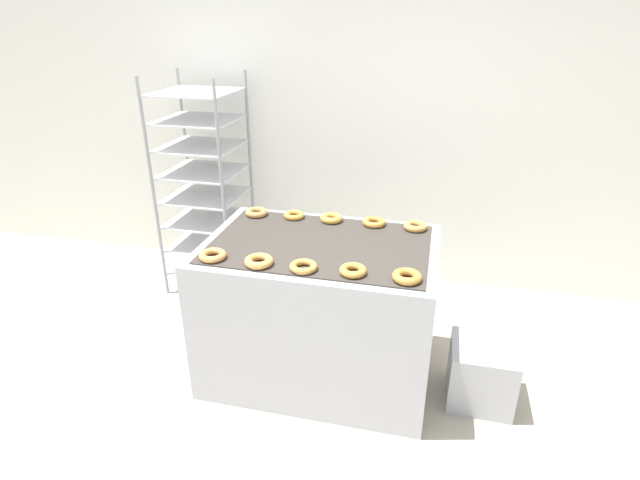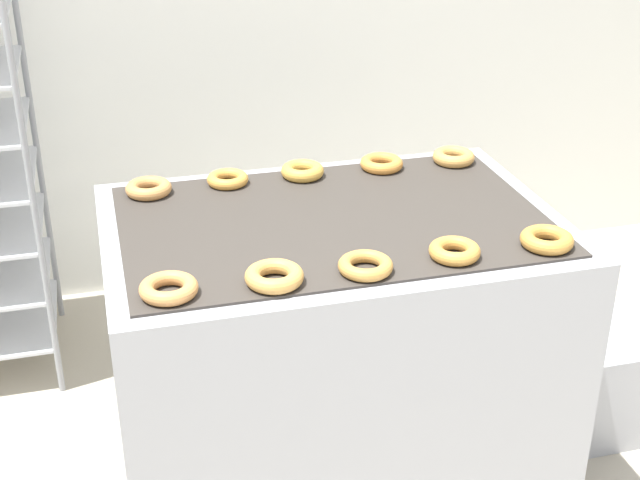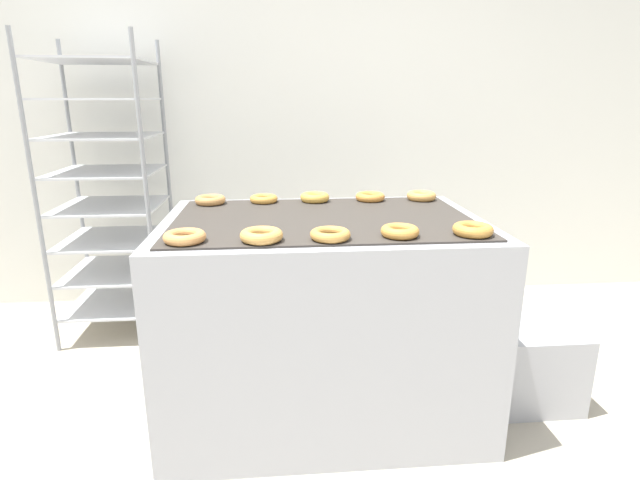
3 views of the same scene
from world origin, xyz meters
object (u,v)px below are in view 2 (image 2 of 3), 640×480
at_px(glaze_bin, 605,378).
at_px(donut_near_center, 365,266).
at_px(donut_far_left, 228,179).
at_px(fryer_machine, 332,347).
at_px(donut_far_leftmost, 149,188).
at_px(donut_near_rightmost, 547,240).
at_px(donut_near_left, 274,276).
at_px(donut_far_rightmost, 454,157).
at_px(donut_near_leftmost, 169,288).
at_px(donut_near_right, 455,251).
at_px(donut_far_center, 302,171).
at_px(donut_far_right, 382,163).

xyz_separation_m(glaze_bin, donut_near_center, (-1.00, -0.29, 0.73)).
bearing_deg(donut_far_left, donut_near_center, -69.90).
relative_size(fryer_machine, donut_far_leftmost, 9.35).
relative_size(donut_near_rightmost, donut_far_leftmost, 1.02).
height_order(glaze_bin, donut_near_rightmost, donut_near_rightmost).
bearing_deg(glaze_bin, donut_near_left, -167.07).
bearing_deg(donut_far_leftmost, donut_near_rightmost, -32.34).
relative_size(donut_near_center, donut_near_rightmost, 0.98).
relative_size(donut_near_rightmost, donut_far_rightmost, 1.03).
distance_m(donut_near_leftmost, donut_near_right, 0.77).
xyz_separation_m(donut_far_center, donut_far_rightmost, (0.53, -0.01, -0.00)).
bearing_deg(donut_far_leftmost, donut_near_right, -40.51).
height_order(donut_near_center, donut_far_rightmost, donut_far_rightmost).
xyz_separation_m(fryer_machine, donut_near_rightmost, (0.53, -0.33, 0.47)).
bearing_deg(donut_near_rightmost, donut_near_leftmost, -179.83).
bearing_deg(donut_near_left, donut_far_leftmost, 111.24).
distance_m(donut_near_center, donut_near_right, 0.26).
relative_size(donut_far_left, donut_far_center, 0.95).
xyz_separation_m(donut_near_rightmost, donut_far_leftmost, (-1.04, 0.66, -0.00)).
distance_m(donut_near_rightmost, donut_far_rightmost, 0.67).
bearing_deg(donut_near_rightmost, donut_far_right, 111.03).
relative_size(donut_far_leftmost, donut_far_right, 1.00).
bearing_deg(donut_near_leftmost, donut_far_leftmost, 89.22).
height_order(fryer_machine, glaze_bin, fryer_machine).
bearing_deg(donut_far_right, fryer_machine, -127.65).
distance_m(fryer_machine, donut_near_leftmost, 0.78).
relative_size(donut_far_leftmost, donut_far_left, 1.08).
relative_size(glaze_bin, donut_far_rightmost, 2.61).
distance_m(fryer_machine, donut_far_center, 0.59).
xyz_separation_m(donut_near_rightmost, donut_far_rightmost, (-0.00, 0.67, -0.00)).
xyz_separation_m(donut_far_leftmost, donut_far_rightmost, (1.04, 0.01, 0.00)).
height_order(fryer_machine, donut_near_center, donut_near_center).
bearing_deg(donut_near_right, donut_near_left, -178.17).
xyz_separation_m(donut_near_center, donut_far_center, (-0.00, 0.69, 0.00)).
bearing_deg(donut_far_leftmost, donut_far_right, 1.23).
bearing_deg(donut_near_left, donut_far_center, 70.40).
relative_size(glaze_bin, donut_near_center, 2.57).
distance_m(donut_near_right, donut_far_center, 0.72).
bearing_deg(donut_far_rightmost, donut_far_right, 178.00).
xyz_separation_m(donut_near_left, donut_far_right, (0.52, 0.69, -0.00)).
height_order(glaze_bin, donut_far_leftmost, donut_far_leftmost).
distance_m(glaze_bin, donut_near_right, 1.08).
relative_size(donut_near_left, donut_far_leftmost, 1.06).
bearing_deg(donut_far_center, fryer_machine, -88.59).
xyz_separation_m(donut_near_left, donut_far_left, (-0.01, 0.69, -0.00)).
bearing_deg(glaze_bin, donut_far_rightmost, 139.99).
bearing_deg(glaze_bin, donut_near_center, -164.03).
bearing_deg(donut_far_center, donut_near_leftmost, -127.18).
relative_size(donut_far_left, donut_far_right, 0.93).
relative_size(fryer_machine, donut_far_right, 9.38).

